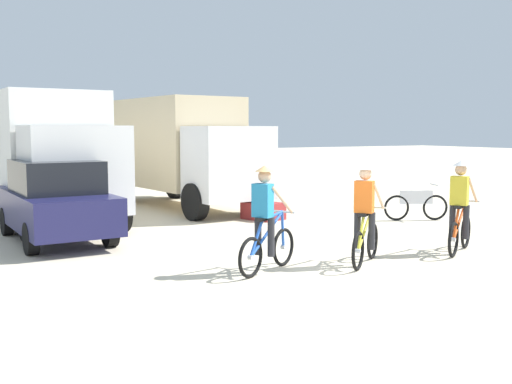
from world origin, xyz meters
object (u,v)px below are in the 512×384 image
Objects in this scene: cyclist_cowboy_hat at (365,218)px; cyclist_orange_shirt at (266,223)px; bicycle_spare at (416,206)px; box_truck_white_box at (44,150)px; box_truck_tan_camper at (180,147)px; supply_crate at (263,211)px; sedan_parked at (55,201)px; cyclist_near_camera at (460,210)px.

cyclist_orange_shirt is at bearing 168.73° from cyclist_cowboy_hat.
cyclist_orange_shirt is at bearing -153.60° from bicycle_spare.
box_truck_white_box is 9.20m from cyclist_cowboy_hat.
box_truck_tan_camper is 7.02× the size of supply_crate.
box_truck_tan_camper is 9.15m from cyclist_orange_shirt.
cyclist_cowboy_hat reaches higher than bicycle_spare.
cyclist_cowboy_hat is at bearing -142.35° from bicycle_spare.
sedan_parked is at bearing -96.06° from box_truck_white_box.
box_truck_tan_camper is 4.36× the size of bicycle_spare.
box_truck_white_box is at bearing 116.12° from cyclist_cowboy_hat.
cyclist_cowboy_hat is (-0.18, -9.23, -1.03)m from box_truck_tan_camper.
cyclist_orange_shirt reaches higher than supply_crate.
cyclist_near_camera is at bearing -1.57° from cyclist_cowboy_hat.
cyclist_orange_shirt is 1.83× the size of supply_crate.
sedan_parked is (-0.33, -3.12, -0.99)m from box_truck_white_box.
bicycle_spare is at bearing 57.29° from cyclist_near_camera.
box_truck_tan_camper is 9.29m from cyclist_cowboy_hat.
cyclist_orange_shirt and cyclist_cowboy_hat have the same top height.
box_truck_white_box is at bearing -166.39° from box_truck_tan_camper.
bicycle_spare is 1.61× the size of supply_crate.
cyclist_near_camera reaches higher than bicycle_spare.
box_truck_white_box is 3.78× the size of cyclist_near_camera.
supply_crate is (-3.46, 2.15, -0.17)m from bicycle_spare.
cyclist_near_camera reaches higher than supply_crate.
box_truck_white_box is 4.31× the size of bicycle_spare.
supply_crate is (1.16, 5.72, -0.62)m from cyclist_cowboy_hat.
box_truck_tan_camper is (4.20, 1.02, 0.00)m from box_truck_white_box.
sedan_parked is at bearing 142.19° from cyclist_near_camera.
box_truck_tan_camper is at bearing 13.61° from box_truck_white_box.
cyclist_cowboy_hat is 1.00× the size of cyclist_near_camera.
cyclist_near_camera is (6.65, -5.16, -0.04)m from sedan_parked.
cyclist_cowboy_hat is at bearing 178.43° from cyclist_near_camera.
box_truck_tan_camper is at bearing 128.11° from bicycle_spare.
box_truck_white_box is 6.94× the size of supply_crate.
cyclist_orange_shirt is at bearing 174.08° from cyclist_near_camera.
box_truck_tan_camper is 3.83× the size of cyclist_near_camera.
supply_crate is (2.99, 5.35, -0.62)m from cyclist_orange_shirt.
bicycle_spare is (6.45, 3.20, -0.45)m from cyclist_orange_shirt.
cyclist_near_camera is (4.12, -0.43, 0.00)m from cyclist_orange_shirt.
cyclist_orange_shirt is at bearing -102.75° from box_truck_tan_camper.
cyclist_orange_shirt is (2.53, -4.73, -0.04)m from sedan_parked.
cyclist_orange_shirt reaches higher than sedan_parked.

